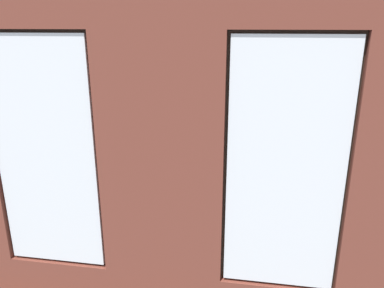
{
  "coord_description": "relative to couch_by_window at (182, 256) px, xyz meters",
  "views": [
    {
      "loc": [
        -0.8,
        5.9,
        2.94
      ],
      "look_at": [
        0.12,
        0.4,
        1.14
      ],
      "focal_mm": 35.0,
      "sensor_mm": 36.0,
      "label": 1
    }
  ],
  "objects": [
    {
      "name": "potted_plant_foreground_right",
      "position": [
        2.49,
        -4.34,
        0.32
      ],
      "size": [
        0.97,
        0.89,
        1.23
      ],
      "color": "#47423D",
      "rests_on": "ground_plane"
    },
    {
      "name": "couch_left",
      "position": [
        -2.32,
        -1.54,
        0.0
      ],
      "size": [
        0.97,
        2.07,
        0.8
      ],
      "rotation": [
        0.0,
        0.0,
        1.52
      ],
      "color": "black",
      "rests_on": "ground_plane"
    },
    {
      "name": "potted_plant_near_tv",
      "position": [
        2.24,
        -1.52,
        0.21
      ],
      "size": [
        0.59,
        0.59,
        0.85
      ],
      "color": "brown",
      "rests_on": "ground_plane"
    },
    {
      "name": "remote_black",
      "position": [
        0.85,
        -2.22,
        0.11
      ],
      "size": [
        0.18,
        0.09,
        0.02
      ],
      "primitive_type": "cube",
      "rotation": [
        0.0,
        0.0,
        1.31
      ],
      "color": "black",
      "rests_on": "coffee_table"
    },
    {
      "name": "potted_plant_between_couches",
      "position": [
        -1.49,
        -0.05,
        0.43
      ],
      "size": [
        0.96,
        0.93,
        1.24
      ],
      "color": "#9E5638",
      "rests_on": "ground_plane"
    },
    {
      "name": "cup_ceramic",
      "position": [
        0.61,
        -2.47,
        0.16
      ],
      "size": [
        0.09,
        0.09,
        0.11
      ],
      "primitive_type": "cylinder",
      "color": "silver",
      "rests_on": "coffee_table"
    },
    {
      "name": "potted_plant_corner_near_left",
      "position": [
        -2.47,
        -4.39,
        0.45
      ],
      "size": [
        0.75,
        0.75,
        1.17
      ],
      "color": "#9E5638",
      "rests_on": "ground_plane"
    },
    {
      "name": "ground_plane",
      "position": [
        0.06,
        -2.18,
        -0.38
      ],
      "size": [
        6.75,
        6.42,
        0.1
      ],
      "primitive_type": "cube",
      "color": "brown"
    },
    {
      "name": "brick_wall_with_windows",
      "position": [
        0.06,
        0.65,
        1.3
      ],
      "size": [
        6.15,
        0.3,
        3.31
      ],
      "color": "brown",
      "rests_on": "ground_plane"
    },
    {
      "name": "table_plant_small",
      "position": [
        0.07,
        -2.51,
        0.23
      ],
      "size": [
        0.16,
        0.16,
        0.24
      ],
      "color": "beige",
      "rests_on": "coffee_table"
    },
    {
      "name": "remote_gray",
      "position": [
        0.44,
        -2.36,
        0.11
      ],
      "size": [
        0.1,
        0.18,
        0.02
      ],
      "primitive_type": "cube",
      "rotation": [
        0.0,
        0.0,
        3.48
      ],
      "color": "#59595B",
      "rests_on": "coffee_table"
    },
    {
      "name": "potted_plant_by_left_couch",
      "position": [
        -1.92,
        -3.0,
        0.06
      ],
      "size": [
        0.4,
        0.4,
        0.59
      ],
      "color": "#47423D",
      "rests_on": "ground_plane"
    },
    {
      "name": "candle_jar",
      "position": [
        0.34,
        -2.22,
        0.15
      ],
      "size": [
        0.08,
        0.08,
        0.09
      ],
      "primitive_type": "cylinder",
      "color": "#B7333D",
      "rests_on": "coffee_table"
    },
    {
      "name": "white_wall_right",
      "position": [
        3.09,
        -1.98,
        1.33
      ],
      "size": [
        0.1,
        5.42,
        3.31
      ],
      "primitive_type": "cube",
      "color": "white",
      "rests_on": "ground_plane"
    },
    {
      "name": "coffee_table",
      "position": [
        0.44,
        -2.36,
        0.05
      ],
      "size": [
        1.35,
        0.88,
        0.43
      ],
      "color": "tan",
      "rests_on": "ground_plane"
    },
    {
      "name": "couch_by_window",
      "position": [
        0.0,
        0.0,
        0.0
      ],
      "size": [
        2.07,
        0.87,
        0.8
      ],
      "color": "black",
      "rests_on": "ground_plane"
    },
    {
      "name": "potted_plant_mid_room_small",
      "position": [
        -0.94,
        -2.94,
        0.06
      ],
      "size": [
        0.34,
        0.34,
        0.55
      ],
      "color": "#9E5638",
      "rests_on": "ground_plane"
    },
    {
      "name": "media_console",
      "position": [
        2.79,
        -2.55,
        -0.07
      ],
      "size": [
        1.17,
        0.42,
        0.52
      ],
      "primitive_type": "cube",
      "color": "black",
      "rests_on": "ground_plane"
    },
    {
      "name": "tv_flatscreen",
      "position": [
        2.79,
        -2.56,
        0.58
      ],
      "size": [
        1.15,
        0.2,
        0.79
      ],
      "color": "black",
      "rests_on": "media_console"
    },
    {
      "name": "papasan_chair",
      "position": [
        0.05,
        -4.19,
        0.11
      ],
      "size": [
        1.06,
        1.06,
        0.68
      ],
      "color": "olive",
      "rests_on": "ground_plane"
    }
  ]
}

